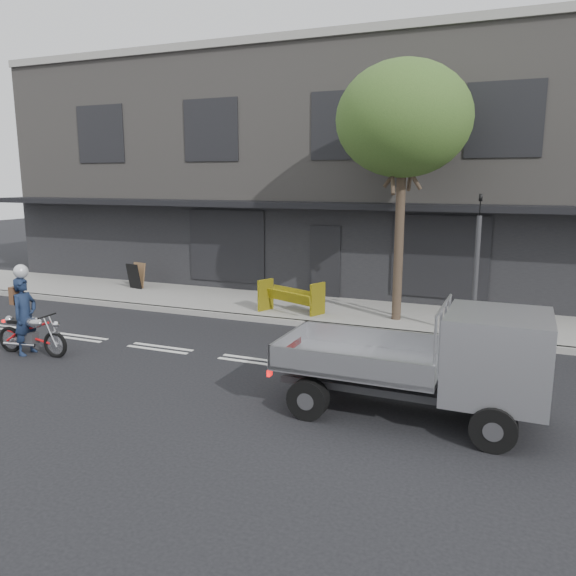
# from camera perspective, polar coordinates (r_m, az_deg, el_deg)

# --- Properties ---
(ground) EXTENTS (80.00, 80.00, 0.00)m
(ground) POSITION_cam_1_polar(r_m,az_deg,el_deg) (12.14, -3.45, -7.41)
(ground) COLOR black
(ground) RESTS_ON ground
(sidewalk) EXTENTS (32.00, 3.20, 0.15)m
(sidewalk) POSITION_cam_1_polar(r_m,az_deg,el_deg) (16.33, 3.66, -2.30)
(sidewalk) COLOR gray
(sidewalk) RESTS_ON ground
(kerb) EXTENTS (32.00, 0.20, 0.15)m
(kerb) POSITION_cam_1_polar(r_m,az_deg,el_deg) (14.86, 1.70, -3.63)
(kerb) COLOR gray
(kerb) RESTS_ON ground
(building_main) EXTENTS (26.00, 10.00, 8.00)m
(building_main) POSITION_cam_1_polar(r_m,az_deg,el_deg) (22.25, 9.30, 11.33)
(building_main) COLOR slate
(building_main) RESTS_ON ground
(street_tree) EXTENTS (3.40, 3.40, 6.74)m
(street_tree) POSITION_cam_1_polar(r_m,az_deg,el_deg) (14.91, 11.66, 16.36)
(street_tree) COLOR #382B21
(street_tree) RESTS_ON ground
(traffic_light_pole) EXTENTS (0.12, 0.12, 3.50)m
(traffic_light_pole) POSITION_cam_1_polar(r_m,az_deg,el_deg) (13.93, 18.54, 1.43)
(traffic_light_pole) COLOR #2D2D30
(traffic_light_pole) RESTS_ON ground
(motorcycle) EXTENTS (1.84, 0.54, 0.95)m
(motorcycle) POSITION_cam_1_polar(r_m,az_deg,el_deg) (13.65, -24.59, -4.20)
(motorcycle) COLOR black
(motorcycle) RESTS_ON ground
(rider) EXTENTS (0.45, 0.65, 1.72)m
(rider) POSITION_cam_1_polar(r_m,az_deg,el_deg) (13.67, -25.15, -2.60)
(rider) COLOR #15203A
(rider) RESTS_ON ground
(flatbed_ute) EXTENTS (4.22, 1.79, 1.94)m
(flatbed_ute) POSITION_cam_1_polar(r_m,az_deg,el_deg) (9.21, 17.98, -6.77)
(flatbed_ute) COLOR black
(flatbed_ute) RESTS_ON ground
(construction_barrier) EXTENTS (1.80, 1.28, 0.94)m
(construction_barrier) POSITION_cam_1_polar(r_m,az_deg,el_deg) (15.41, -0.02, -1.02)
(construction_barrier) COLOR yellow
(construction_barrier) RESTS_ON sidewalk
(sandwich_board) EXTENTS (0.61, 0.46, 0.86)m
(sandwich_board) POSITION_cam_1_polar(r_m,az_deg,el_deg) (19.73, -15.41, 1.15)
(sandwich_board) COLOR black
(sandwich_board) RESTS_ON sidewalk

